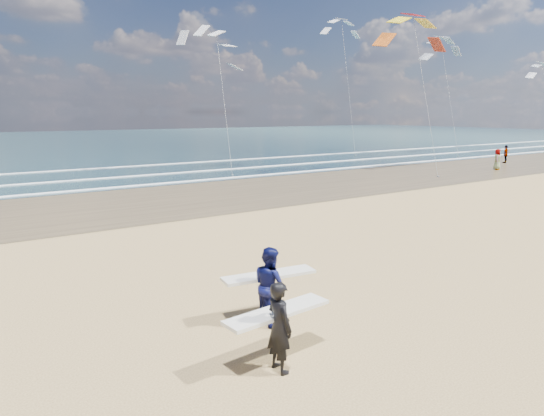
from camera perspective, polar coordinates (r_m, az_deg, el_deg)
wet_sand_strip at (r=36.04m, az=11.34°, el=3.63°), size 220.00×12.00×0.01m
ocean at (r=83.29m, az=-16.11°, el=7.61°), size 220.00×100.00×0.02m
foam_breakers at (r=43.70m, az=1.93°, el=5.20°), size 220.00×11.70×0.05m
surfer_near at (r=8.99m, az=0.84°, el=-13.53°), size 2.24×1.02×1.70m
surfer_far at (r=10.87m, az=-0.22°, el=-8.97°), size 2.25×1.21×1.74m
beachgoer_0 at (r=43.67m, az=24.99°, el=5.21°), size 0.98×0.85×1.69m
beachgoer_1 at (r=49.75m, az=25.79°, el=5.72°), size 1.04×0.69×1.64m
kite_0 at (r=39.07m, az=17.15°, el=15.34°), size 7.03×4.87×13.19m
kite_1 at (r=38.33m, az=-5.85°, el=13.92°), size 5.74×4.73×11.78m
kite_2 at (r=56.85m, az=19.94°, el=13.62°), size 6.10×4.77×13.76m
kite_5 at (r=55.42m, az=8.86°, el=14.91°), size 5.22×4.67×15.75m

